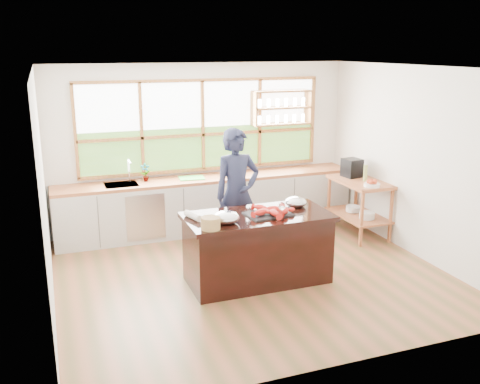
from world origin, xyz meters
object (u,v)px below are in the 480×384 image
espresso_machine (352,168)px  wicker_basket (211,223)px  cook (237,194)px  island (257,248)px

espresso_machine → wicker_basket: size_ratio=1.31×
espresso_machine → wicker_basket: 3.36m
wicker_basket → cook: bearing=57.7°
wicker_basket → espresso_machine: bearing=30.1°
cook → wicker_basket: cook is taller
cook → wicker_basket: size_ratio=8.26×
island → espresso_machine: bearing=31.9°
island → wicker_basket: bearing=-155.7°
island → espresso_machine: (2.19, 1.36, 0.59)m
island → cook: size_ratio=0.99×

